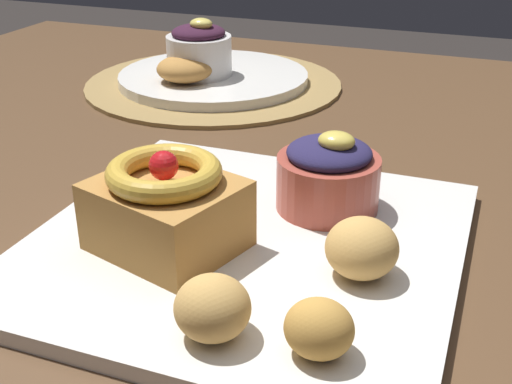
{
  "coord_description": "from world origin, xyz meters",
  "views": [
    {
      "loc": [
        0.09,
        -0.56,
        0.98
      ],
      "look_at": [
        -0.07,
        -0.14,
        0.77
      ],
      "focal_mm": 47.03,
      "sensor_mm": 36.0,
      "label": 1
    }
  ],
  "objects_px": {
    "back_plate": "(214,77)",
    "fritter_middle": "(213,308)",
    "front_plate": "(246,245)",
    "back_pastry": "(185,69)",
    "fritter_front": "(362,248)",
    "fritter_back": "(319,329)",
    "back_ramekin": "(199,50)",
    "cake_slice": "(166,206)",
    "berry_ramekin": "(328,175)"
  },
  "relations": [
    {
      "from": "back_plate",
      "to": "fritter_middle",
      "type": "bearing_deg",
      "value": -65.94
    },
    {
      "from": "front_plate",
      "to": "back_plate",
      "type": "relative_size",
      "value": 1.24
    },
    {
      "from": "back_plate",
      "to": "back_pastry",
      "type": "relative_size",
      "value": 3.5
    },
    {
      "from": "front_plate",
      "to": "back_pastry",
      "type": "xyz_separation_m",
      "value": [
        -0.21,
        0.33,
        0.03
      ]
    },
    {
      "from": "fritter_front",
      "to": "fritter_middle",
      "type": "bearing_deg",
      "value": -124.67
    },
    {
      "from": "fritter_back",
      "to": "back_ramekin",
      "type": "height_order",
      "value": "back_ramekin"
    },
    {
      "from": "fritter_middle",
      "to": "back_pastry",
      "type": "bearing_deg",
      "value": 118.03
    },
    {
      "from": "back_pastry",
      "to": "back_ramekin",
      "type": "bearing_deg",
      "value": 81.43
    },
    {
      "from": "back_plate",
      "to": "back_pastry",
      "type": "height_order",
      "value": "back_pastry"
    },
    {
      "from": "cake_slice",
      "to": "back_ramekin",
      "type": "xyz_separation_m",
      "value": [
        -0.16,
        0.39,
        0.0
      ]
    },
    {
      "from": "back_ramekin",
      "to": "front_plate",
      "type": "bearing_deg",
      "value": -60.26
    },
    {
      "from": "cake_slice",
      "to": "back_ramekin",
      "type": "distance_m",
      "value": 0.42
    },
    {
      "from": "fritter_front",
      "to": "fritter_back",
      "type": "bearing_deg",
      "value": -92.44
    },
    {
      "from": "back_ramekin",
      "to": "back_plate",
      "type": "bearing_deg",
      "value": 50.2
    },
    {
      "from": "front_plate",
      "to": "fritter_front",
      "type": "relative_size",
      "value": 6.14
    },
    {
      "from": "cake_slice",
      "to": "berry_ramekin",
      "type": "height_order",
      "value": "cake_slice"
    },
    {
      "from": "fritter_front",
      "to": "fritter_back",
      "type": "height_order",
      "value": "fritter_front"
    },
    {
      "from": "fritter_front",
      "to": "back_pastry",
      "type": "xyz_separation_m",
      "value": [
        -0.3,
        0.34,
        0.0
      ]
    },
    {
      "from": "front_plate",
      "to": "fritter_back",
      "type": "distance_m",
      "value": 0.14
    },
    {
      "from": "front_plate",
      "to": "fritter_middle",
      "type": "bearing_deg",
      "value": -78.03
    },
    {
      "from": "fritter_back",
      "to": "back_plate",
      "type": "relative_size",
      "value": 0.16
    },
    {
      "from": "berry_ramekin",
      "to": "fritter_back",
      "type": "xyz_separation_m",
      "value": [
        0.04,
        -0.17,
        -0.01
      ]
    },
    {
      "from": "fritter_back",
      "to": "back_plate",
      "type": "bearing_deg",
      "value": 120.07
    },
    {
      "from": "berry_ramekin",
      "to": "back_ramekin",
      "type": "distance_m",
      "value": 0.38
    },
    {
      "from": "front_plate",
      "to": "berry_ramekin",
      "type": "distance_m",
      "value": 0.09
    },
    {
      "from": "berry_ramekin",
      "to": "fritter_back",
      "type": "relative_size",
      "value": 2.05
    },
    {
      "from": "fritter_middle",
      "to": "back_plate",
      "type": "relative_size",
      "value": 0.18
    },
    {
      "from": "front_plate",
      "to": "back_plate",
      "type": "xyz_separation_m",
      "value": [
        -0.19,
        0.37,
        0.01
      ]
    },
    {
      "from": "back_plate",
      "to": "fritter_back",
      "type": "bearing_deg",
      "value": -59.93
    },
    {
      "from": "front_plate",
      "to": "back_pastry",
      "type": "relative_size",
      "value": 4.35
    },
    {
      "from": "fritter_middle",
      "to": "back_plate",
      "type": "height_order",
      "value": "fritter_middle"
    },
    {
      "from": "front_plate",
      "to": "back_ramekin",
      "type": "relative_size",
      "value": 3.71
    },
    {
      "from": "cake_slice",
      "to": "back_plate",
      "type": "relative_size",
      "value": 0.47
    },
    {
      "from": "fritter_front",
      "to": "back_pastry",
      "type": "distance_m",
      "value": 0.45
    },
    {
      "from": "berry_ramekin",
      "to": "fritter_middle",
      "type": "bearing_deg",
      "value": -95.8
    },
    {
      "from": "back_plate",
      "to": "berry_ramekin",
      "type": "bearing_deg",
      "value": -52.47
    },
    {
      "from": "front_plate",
      "to": "back_ramekin",
      "type": "bearing_deg",
      "value": 119.74
    },
    {
      "from": "front_plate",
      "to": "fritter_front",
      "type": "bearing_deg",
      "value": -11.5
    },
    {
      "from": "fritter_front",
      "to": "back_plate",
      "type": "distance_m",
      "value": 0.48
    },
    {
      "from": "cake_slice",
      "to": "back_plate",
      "type": "xyz_separation_m",
      "value": [
        -0.15,
        0.4,
        -0.03
      ]
    },
    {
      "from": "fritter_front",
      "to": "fritter_middle",
      "type": "xyz_separation_m",
      "value": [
        -0.06,
        -0.09,
        -0.0
      ]
    },
    {
      "from": "fritter_middle",
      "to": "fritter_back",
      "type": "relative_size",
      "value": 1.13
    },
    {
      "from": "back_plate",
      "to": "front_plate",
      "type": "bearing_deg",
      "value": -62.69
    },
    {
      "from": "cake_slice",
      "to": "front_plate",
      "type": "bearing_deg",
      "value": 32.79
    },
    {
      "from": "cake_slice",
      "to": "back_pastry",
      "type": "bearing_deg",
      "value": 114.45
    },
    {
      "from": "cake_slice",
      "to": "fritter_front",
      "type": "xyz_separation_m",
      "value": [
        0.13,
        0.01,
        -0.01
      ]
    },
    {
      "from": "cake_slice",
      "to": "fritter_front",
      "type": "distance_m",
      "value": 0.14
    },
    {
      "from": "berry_ramekin",
      "to": "back_plate",
      "type": "height_order",
      "value": "berry_ramekin"
    },
    {
      "from": "fritter_back",
      "to": "fritter_middle",
      "type": "bearing_deg",
      "value": -174.51
    },
    {
      "from": "berry_ramekin",
      "to": "fritter_front",
      "type": "distance_m",
      "value": 0.1
    }
  ]
}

